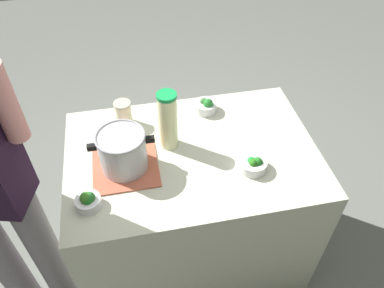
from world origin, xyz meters
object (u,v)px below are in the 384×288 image
cooking_pot (123,150)px  lemonade_pitcher (168,120)px  broccoli_bowl_back (206,106)px  broccoli_bowl_center (88,201)px  broccoli_bowl_front (253,164)px  mason_jar (123,113)px

cooking_pot → lemonade_pitcher: (-0.21, -0.10, 0.04)m
broccoli_bowl_back → broccoli_bowl_center: bearing=39.9°
lemonade_pitcher → broccoli_bowl_back: (-0.22, -0.21, -0.11)m
broccoli_bowl_center → broccoli_bowl_front: bearing=-174.8°
lemonade_pitcher → mason_jar: bearing=-45.0°
broccoli_bowl_front → mason_jar: bearing=-38.4°
cooking_pot → lemonade_pitcher: 0.24m
mason_jar → broccoli_bowl_back: mason_jar is taller
broccoli_bowl_back → mason_jar: bearing=1.6°
lemonade_pitcher → broccoli_bowl_back: 0.33m
broccoli_bowl_front → broccoli_bowl_center: size_ratio=1.20×
broccoli_bowl_back → cooking_pot: bearing=35.4°
mason_jar → broccoli_bowl_back: 0.42m
cooking_pot → mason_jar: 0.30m
lemonade_pitcher → broccoli_bowl_back: size_ratio=2.54×
cooking_pot → mason_jar: size_ratio=2.23×
cooking_pot → lemonade_pitcher: bearing=-153.9°
cooking_pot → broccoli_bowl_back: cooking_pot is taller
broccoli_bowl_center → broccoli_bowl_back: bearing=-140.1°
cooking_pot → broccoli_bowl_center: 0.25m
broccoli_bowl_front → broccoli_bowl_back: broccoli_bowl_back is taller
cooking_pot → broccoli_bowl_back: size_ratio=2.44×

